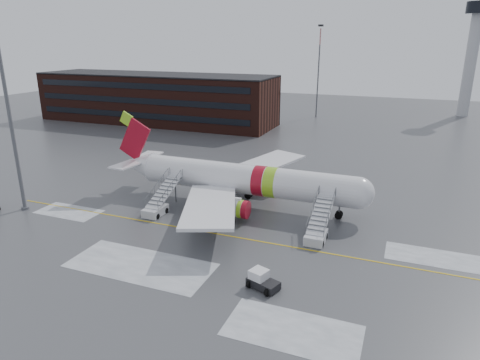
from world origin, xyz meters
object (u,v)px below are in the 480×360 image
at_px(airliner, 239,179).
at_px(airstair_fwd, 318,230).
at_px(airstair_aft, 158,205).
at_px(pushback_tug, 262,280).
at_px(light_mast_near, 8,106).

relative_size(airliner, airstair_fwd, 4.55).
xyz_separation_m(airstair_aft, pushback_tug, (17.34, -11.23, -0.37)).
bearing_deg(pushback_tug, airliner, 117.48).
relative_size(airstair_aft, light_mast_near, 0.31).
distance_m(airstair_fwd, light_mast_near, 38.54).
relative_size(airliner, airstair_aft, 4.55).
bearing_deg(airliner, airstair_aft, -141.11).
distance_m(airliner, pushback_tug, 20.21).
height_order(airstair_fwd, pushback_tug, airstair_fwd).
bearing_deg(airstair_aft, airliner, 38.89).
bearing_deg(pushback_tug, light_mast_near, 169.91).
bearing_deg(airstair_aft, light_mast_near, -162.39).
xyz_separation_m(airliner, light_mast_near, (-24.55, -11.76, 9.61)).
relative_size(airliner, light_mast_near, 1.39).
height_order(airstair_fwd, airstair_aft, same).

